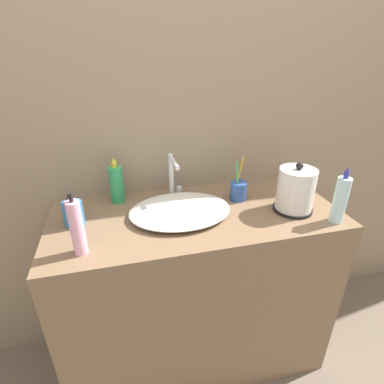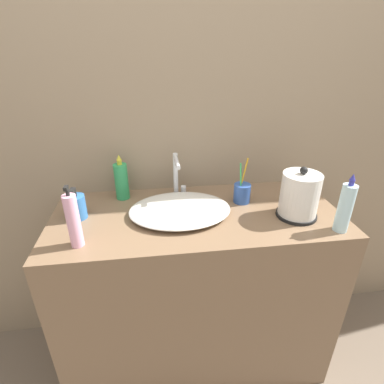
% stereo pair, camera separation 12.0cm
% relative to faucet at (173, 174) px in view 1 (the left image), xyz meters
% --- Properties ---
extents(wall_back, '(6.00, 0.04, 2.60)m').
position_rel_faucet_xyz_m(wall_back, '(0.07, 0.12, 0.32)').
color(wall_back, gray).
rests_on(wall_back, ground_plane).
extents(vanity_counter, '(1.20, 0.52, 0.86)m').
position_rel_faucet_xyz_m(vanity_counter, '(0.07, -0.17, -0.55)').
color(vanity_counter, brown).
rests_on(vanity_counter, ground_plane).
extents(sink_basin, '(0.42, 0.32, 0.04)m').
position_rel_faucet_xyz_m(sink_basin, '(-0.00, -0.16, -0.10)').
color(sink_basin, silver).
rests_on(sink_basin, vanity_counter).
extents(faucet, '(0.06, 0.16, 0.20)m').
position_rel_faucet_xyz_m(faucet, '(0.00, 0.00, 0.00)').
color(faucet, silver).
rests_on(faucet, vanity_counter).
extents(electric_kettle, '(0.16, 0.16, 0.22)m').
position_rel_faucet_xyz_m(electric_kettle, '(0.47, -0.24, -0.03)').
color(electric_kettle, black).
rests_on(electric_kettle, vanity_counter).
extents(toothbrush_cup, '(0.07, 0.07, 0.20)m').
position_rel_faucet_xyz_m(toothbrush_cup, '(0.28, -0.09, -0.07)').
color(toothbrush_cup, '#2D519E').
rests_on(toothbrush_cup, vanity_counter).
extents(lotion_bottle, '(0.08, 0.08, 0.13)m').
position_rel_faucet_xyz_m(lotion_bottle, '(-0.42, -0.14, -0.06)').
color(lotion_bottle, '#3370B7').
rests_on(lotion_bottle, vanity_counter).
extents(shampoo_bottle, '(0.06, 0.06, 0.21)m').
position_rel_faucet_xyz_m(shampoo_bottle, '(-0.25, 0.02, -0.03)').
color(shampoo_bottle, '#2D9956').
rests_on(shampoo_bottle, vanity_counter).
extents(mouthwash_bottle, '(0.05, 0.05, 0.23)m').
position_rel_faucet_xyz_m(mouthwash_bottle, '(0.59, -0.36, -0.02)').
color(mouthwash_bottle, silver).
rests_on(mouthwash_bottle, vanity_counter).
extents(hand_cream_bottle, '(0.05, 0.05, 0.23)m').
position_rel_faucet_xyz_m(hand_cream_bottle, '(-0.38, -0.33, -0.02)').
color(hand_cream_bottle, '#EAA8C6').
rests_on(hand_cream_bottle, vanity_counter).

